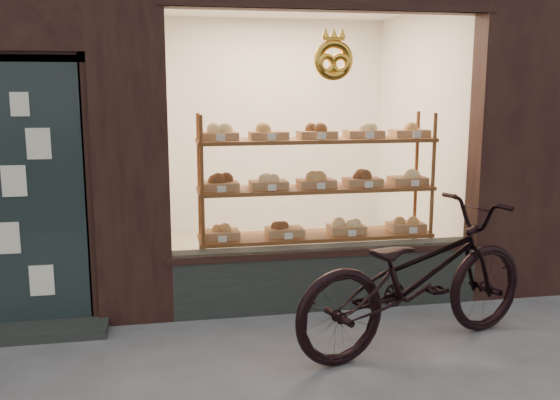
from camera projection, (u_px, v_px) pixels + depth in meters
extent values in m
cube|color=black|center=(327.00, 277.00, 5.53)|extent=(2.70, 0.25, 0.55)
cube|color=#202A2C|center=(27.00, 195.00, 4.86)|extent=(0.90, 0.04, 2.15)
cube|color=black|center=(33.00, 332.00, 4.90)|extent=(1.15, 0.35, 0.08)
torus|color=#F6AD32|center=(333.00, 60.00, 5.09)|extent=(0.33, 0.07, 0.33)
cube|color=brown|center=(315.00, 286.00, 5.98)|extent=(2.20, 0.45, 0.04)
cube|color=brown|center=(316.00, 236.00, 5.89)|extent=(2.20, 0.45, 0.03)
cube|color=brown|center=(316.00, 189.00, 5.81)|extent=(2.20, 0.45, 0.04)
cube|color=brown|center=(317.00, 140.00, 5.72)|extent=(2.20, 0.45, 0.04)
cylinder|color=brown|center=(203.00, 213.00, 5.45)|extent=(0.04, 0.04, 1.70)
cylinder|color=brown|center=(432.00, 204.00, 5.84)|extent=(0.04, 0.04, 1.70)
cylinder|color=brown|center=(200.00, 205.00, 5.82)|extent=(0.04, 0.04, 1.70)
cylinder|color=brown|center=(415.00, 197.00, 6.22)|extent=(0.04, 0.04, 1.70)
cube|color=brown|center=(220.00, 234.00, 5.71)|extent=(0.34, 0.24, 0.07)
sphere|color=#C88F45|center=(220.00, 225.00, 5.70)|extent=(0.11, 0.11, 0.11)
cube|color=white|center=(222.00, 239.00, 5.53)|extent=(0.07, 0.01, 0.05)
cube|color=brown|center=(285.00, 232.00, 5.82)|extent=(0.34, 0.24, 0.07)
sphere|color=#512F14|center=(285.00, 223.00, 5.81)|extent=(0.11, 0.11, 0.11)
cube|color=white|center=(289.00, 236.00, 5.64)|extent=(0.08, 0.01, 0.05)
cube|color=brown|center=(346.00, 229.00, 5.93)|extent=(0.34, 0.24, 0.07)
sphere|color=beige|center=(346.00, 220.00, 5.92)|extent=(0.11, 0.11, 0.11)
cube|color=white|center=(352.00, 233.00, 5.75)|extent=(0.07, 0.01, 0.05)
cube|color=brown|center=(406.00, 226.00, 6.04)|extent=(0.34, 0.24, 0.07)
sphere|color=#C88F45|center=(406.00, 218.00, 6.03)|extent=(0.11, 0.11, 0.11)
cube|color=white|center=(413.00, 230.00, 5.86)|extent=(0.08, 0.01, 0.05)
cube|color=brown|center=(220.00, 186.00, 5.63)|extent=(0.34, 0.24, 0.07)
sphere|color=#512F14|center=(219.00, 177.00, 5.61)|extent=(0.11, 0.11, 0.11)
cube|color=white|center=(222.00, 189.00, 5.45)|extent=(0.07, 0.01, 0.06)
cube|color=brown|center=(269.00, 184.00, 5.71)|extent=(0.34, 0.24, 0.07)
sphere|color=beige|center=(269.00, 175.00, 5.70)|extent=(0.11, 0.11, 0.11)
cube|color=white|center=(272.00, 188.00, 5.53)|extent=(0.07, 0.01, 0.06)
cube|color=brown|center=(316.00, 183.00, 5.80)|extent=(0.34, 0.24, 0.07)
sphere|color=#C88F45|center=(316.00, 174.00, 5.78)|extent=(0.11, 0.11, 0.11)
cube|color=white|center=(321.00, 186.00, 5.62)|extent=(0.07, 0.01, 0.06)
cube|color=brown|center=(362.00, 182.00, 5.88)|extent=(0.34, 0.24, 0.07)
sphere|color=#512F14|center=(363.00, 173.00, 5.86)|extent=(0.11, 0.11, 0.11)
cube|color=white|center=(369.00, 185.00, 5.70)|extent=(0.07, 0.01, 0.06)
cube|color=brown|center=(407.00, 180.00, 5.96)|extent=(0.34, 0.24, 0.07)
sphere|color=beige|center=(408.00, 172.00, 5.95)|extent=(0.11, 0.11, 0.11)
cube|color=white|center=(415.00, 183.00, 5.78)|extent=(0.08, 0.01, 0.06)
cube|color=brown|center=(219.00, 136.00, 5.55)|extent=(0.34, 0.24, 0.07)
sphere|color=beige|center=(219.00, 126.00, 5.53)|extent=(0.11, 0.11, 0.11)
cube|color=white|center=(221.00, 138.00, 5.37)|extent=(0.07, 0.01, 0.06)
cube|color=brown|center=(268.00, 135.00, 5.63)|extent=(0.34, 0.24, 0.07)
sphere|color=#C88F45|center=(268.00, 126.00, 5.62)|extent=(0.11, 0.11, 0.11)
cube|color=white|center=(272.00, 137.00, 5.45)|extent=(0.07, 0.01, 0.06)
cube|color=brown|center=(317.00, 135.00, 5.72)|extent=(0.34, 0.24, 0.07)
sphere|color=#512F14|center=(317.00, 125.00, 5.70)|extent=(0.11, 0.11, 0.11)
cube|color=white|center=(322.00, 136.00, 5.54)|extent=(0.07, 0.01, 0.06)
cube|color=brown|center=(364.00, 134.00, 5.80)|extent=(0.34, 0.24, 0.07)
sphere|color=beige|center=(364.00, 125.00, 5.78)|extent=(0.11, 0.11, 0.11)
cube|color=white|center=(370.00, 135.00, 5.62)|extent=(0.07, 0.01, 0.06)
cube|color=brown|center=(409.00, 133.00, 5.88)|extent=(0.34, 0.24, 0.07)
sphere|color=#C88F45|center=(410.00, 124.00, 5.87)|extent=(0.11, 0.11, 0.11)
cube|color=white|center=(417.00, 135.00, 5.70)|extent=(0.08, 0.01, 0.06)
imported|color=black|center=(417.00, 276.00, 4.64)|extent=(2.20, 1.31, 1.09)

